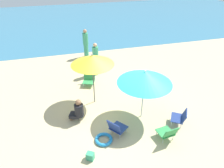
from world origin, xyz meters
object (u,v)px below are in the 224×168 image
beach_chair_a (89,80)px  beach_chair_b (180,117)px  swim_ring (104,139)px  person_a (78,111)px  beach_chair_d (168,133)px  person_b (96,59)px  beach_bag (90,156)px  umbrella_teal (145,77)px  umbrella_yellow (92,60)px  beach_chair_c (116,127)px  person_c (86,43)px

beach_chair_a → beach_chair_b: 4.38m
swim_ring → person_a: bearing=118.9°
beach_chair_b → beach_chair_d: (-0.77, -0.55, -0.02)m
person_b → beach_bag: person_b is taller
umbrella_teal → person_b: size_ratio=1.18×
beach_chair_a → beach_bag: 4.20m
umbrella_teal → beach_chair_a: 3.42m
umbrella_teal → person_a: size_ratio=2.14×
umbrella_teal → umbrella_yellow: umbrella_yellow is taller
beach_chair_d → person_b: 5.17m
umbrella_yellow → person_b: 2.58m
beach_chair_c → person_a: size_ratio=0.83×
beach_chair_b → beach_chair_a: bearing=-19.5°
beach_chair_a → person_b: 1.20m
swim_ring → beach_bag: size_ratio=2.36×
beach_chair_a → swim_ring: beach_chair_a is taller
umbrella_teal → beach_chair_c: size_ratio=2.59×
person_a → umbrella_teal: bearing=-167.5°
beach_chair_b → person_a: (-3.42, 1.15, 0.11)m
person_b → swim_ring: (-0.65, -4.47, -0.79)m
beach_chair_b → beach_bag: bearing=44.5°
beach_chair_b → person_c: size_ratio=0.44×
umbrella_teal → beach_chair_a: (-1.51, 2.73, -1.41)m
beach_chair_d → beach_chair_c: bearing=60.1°
swim_ring → umbrella_yellow: bearing=87.0°
person_c → swim_ring: person_c is taller
beach_chair_a → beach_chair_c: size_ratio=0.88×
beach_chair_a → person_a: bearing=2.8°
umbrella_yellow → beach_chair_b: size_ratio=2.91×
umbrella_teal → person_c: 6.10m
beach_chair_b → swim_ring: bearing=34.5°
beach_chair_a → person_a: 2.48m
umbrella_yellow → beach_chair_c: size_ratio=2.81×
person_b → person_c: size_ratio=1.00×
beach_bag → beach_chair_a: bearing=80.9°
beach_chair_a → person_c: person_c is taller
umbrella_yellow → beach_chair_a: (0.01, 1.38, -1.61)m
beach_chair_d → umbrella_teal: bearing=7.6°
beach_chair_a → umbrella_yellow: bearing=21.0°
umbrella_yellow → beach_chair_a: bearing=89.6°
umbrella_yellow → swim_ring: (-0.12, -2.17, -1.83)m
swim_ring → person_b: bearing=81.8°
person_c → beach_chair_c: bearing=-162.8°
person_c → beach_chair_d: bearing=-150.9°
umbrella_teal → beach_chair_c: (-1.17, -0.68, -1.34)m
umbrella_yellow → person_b: size_ratio=1.28×
person_b → person_c: bearing=-59.2°
beach_chair_b → person_c: bearing=-38.0°
umbrella_yellow → beach_chair_c: umbrella_yellow is taller
beach_chair_a → swim_ring: (-0.12, -3.55, -0.22)m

